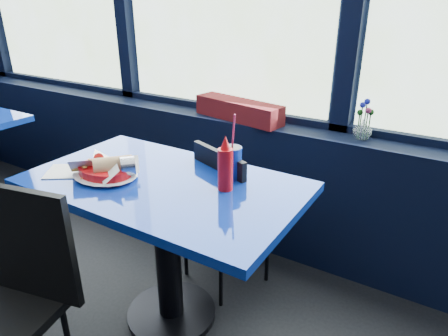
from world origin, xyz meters
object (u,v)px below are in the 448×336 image
chair_near_back (223,209)px  food_basket (106,169)px  planter_box (239,110)px  near_table (165,217)px  chair_near_front (4,296)px  ketchup_bottle (225,166)px  soda_cup (232,162)px  flower_vase (363,127)px

chair_near_back → food_basket: bearing=71.9°
chair_near_back → food_basket: size_ratio=2.48×
planter_box → food_basket: size_ratio=1.69×
food_basket → near_table: bearing=-0.9°
near_table → chair_near_front: bearing=-107.1°
near_table → ketchup_bottle: (0.27, 0.07, 0.28)m
chair_near_front → soda_cup: soda_cup is taller
near_table → chair_near_front: size_ratio=1.34×
chair_near_front → soda_cup: (0.43, 0.84, 0.31)m
food_basket → soda_cup: soda_cup is taller
near_table → chair_near_back: bearing=72.7°
ketchup_bottle → soda_cup: 0.12m
chair_near_back → food_basket: food_basket is taller
soda_cup → ketchup_bottle: bearing=-71.9°
ketchup_bottle → chair_near_back: bearing=123.2°
chair_near_front → chair_near_back: 1.03m
ketchup_bottle → food_basket: bearing=-161.4°
planter_box → flower_vase: 0.72m
chair_near_front → food_basket: size_ratio=2.64×
near_table → planter_box: planter_box is taller
ketchup_bottle → soda_cup: bearing=108.1°
near_table → ketchup_bottle: size_ratio=5.15×
flower_vase → planter_box: bearing=-178.2°
chair_near_front → chair_near_back: (0.30, 0.98, -0.03)m
chair_near_back → soda_cup: soda_cup is taller
near_table → soda_cup: (0.23, 0.19, 0.26)m
near_table → food_basket: food_basket is taller
chair_near_front → food_basket: chair_near_front is taller
chair_near_front → flower_vase: size_ratio=4.28×
flower_vase → food_basket: bearing=-131.9°
planter_box → ketchup_bottle: (0.37, -0.76, -0.00)m
flower_vase → food_basket: (-0.86, -0.96, -0.08)m
planter_box → soda_cup: size_ratio=1.93×
chair_near_front → planter_box: 1.53m
chair_near_back → flower_vase: (0.52, 0.53, 0.38)m
near_table → flower_vase: flower_vase is taller
flower_vase → food_basket: size_ratio=0.62×
food_basket → ketchup_bottle: 0.54m
chair_near_back → near_table: bearing=93.0°
food_basket → soda_cup: bearing=7.7°
near_table → chair_near_front: chair_near_front is taller
planter_box → ketchup_bottle: size_ratio=2.46×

